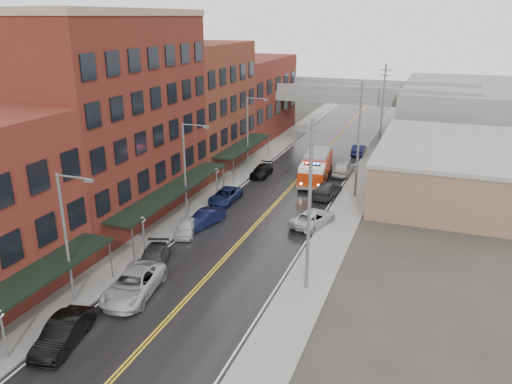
% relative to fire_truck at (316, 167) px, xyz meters
% --- Properties ---
extents(road, '(11.00, 160.00, 0.02)m').
position_rel_fire_truck_xyz_m(road, '(-2.04, -8.70, -1.73)').
color(road, black).
rests_on(road, ground).
extents(sidewalk_left, '(3.00, 160.00, 0.15)m').
position_rel_fire_truck_xyz_m(sidewalk_left, '(-9.34, -8.70, -1.66)').
color(sidewalk_left, slate).
rests_on(sidewalk_left, ground).
extents(sidewalk_right, '(3.00, 160.00, 0.15)m').
position_rel_fire_truck_xyz_m(sidewalk_right, '(5.26, -8.70, -1.66)').
color(sidewalk_right, slate).
rests_on(sidewalk_right, ground).
extents(curb_left, '(0.30, 160.00, 0.15)m').
position_rel_fire_truck_xyz_m(curb_left, '(-7.69, -8.70, -1.66)').
color(curb_left, gray).
rests_on(curb_left, ground).
extents(curb_right, '(0.30, 160.00, 0.15)m').
position_rel_fire_truck_xyz_m(curb_right, '(3.61, -8.70, -1.66)').
color(curb_right, gray).
rests_on(curb_right, ground).
extents(brick_building_b, '(9.00, 20.00, 18.00)m').
position_rel_fire_truck_xyz_m(brick_building_b, '(-15.34, -15.70, 7.26)').
color(brick_building_b, '#5D1A18').
rests_on(brick_building_b, ground).
extents(brick_building_c, '(9.00, 15.00, 15.00)m').
position_rel_fire_truck_xyz_m(brick_building_c, '(-15.34, 1.80, 5.76)').
color(brick_building_c, '#5B261B').
rests_on(brick_building_c, ground).
extents(brick_building_far, '(9.00, 20.00, 12.00)m').
position_rel_fire_truck_xyz_m(brick_building_far, '(-15.34, 19.30, 4.26)').
color(brick_building_far, maroon).
rests_on(brick_building_far, ground).
extents(tan_building, '(14.00, 22.00, 5.00)m').
position_rel_fire_truck_xyz_m(tan_building, '(13.96, 1.30, 0.76)').
color(tan_building, brown).
rests_on(tan_building, ground).
extents(right_far_block, '(18.00, 30.00, 8.00)m').
position_rel_fire_truck_xyz_m(right_far_block, '(15.96, 31.30, 2.26)').
color(right_far_block, slate).
rests_on(right_far_block, ground).
extents(awning_0, '(2.60, 16.00, 3.09)m').
position_rel_fire_truck_xyz_m(awning_0, '(-9.54, -34.70, 1.25)').
color(awning_0, black).
rests_on(awning_0, ground).
extents(awning_1, '(2.60, 18.00, 3.09)m').
position_rel_fire_truck_xyz_m(awning_1, '(-9.54, -15.70, 1.25)').
color(awning_1, black).
rests_on(awning_1, ground).
extents(awning_2, '(2.60, 13.00, 3.09)m').
position_rel_fire_truck_xyz_m(awning_2, '(-9.53, 1.80, 1.25)').
color(awning_2, black).
rests_on(awning_2, ground).
extents(globe_lamp_0, '(0.44, 0.44, 3.12)m').
position_rel_fire_truck_xyz_m(globe_lamp_0, '(-8.44, -36.70, 0.58)').
color(globe_lamp_0, '#59595B').
rests_on(globe_lamp_0, ground).
extents(globe_lamp_1, '(0.44, 0.44, 3.12)m').
position_rel_fire_truck_xyz_m(globe_lamp_1, '(-8.44, -22.70, 0.58)').
color(globe_lamp_1, '#59595B').
rests_on(globe_lamp_1, ground).
extents(globe_lamp_2, '(0.44, 0.44, 3.12)m').
position_rel_fire_truck_xyz_m(globe_lamp_2, '(-8.44, -8.70, 0.58)').
color(globe_lamp_2, '#59595B').
rests_on(globe_lamp_2, ground).
extents(street_lamp_0, '(2.64, 0.22, 9.00)m').
position_rel_fire_truck_xyz_m(street_lamp_0, '(-8.59, -30.70, 3.45)').
color(street_lamp_0, '#59595B').
rests_on(street_lamp_0, ground).
extents(street_lamp_1, '(2.64, 0.22, 9.00)m').
position_rel_fire_truck_xyz_m(street_lamp_1, '(-8.59, -14.70, 3.45)').
color(street_lamp_1, '#59595B').
rests_on(street_lamp_1, ground).
extents(street_lamp_2, '(2.64, 0.22, 9.00)m').
position_rel_fire_truck_xyz_m(street_lamp_2, '(-8.59, 1.30, 3.45)').
color(street_lamp_2, '#59595B').
rests_on(street_lamp_2, ground).
extents(utility_pole_0, '(1.80, 0.24, 12.00)m').
position_rel_fire_truck_xyz_m(utility_pole_0, '(5.16, -23.70, 4.57)').
color(utility_pole_0, '#59595B').
rests_on(utility_pole_0, ground).
extents(utility_pole_1, '(1.80, 0.24, 12.00)m').
position_rel_fire_truck_xyz_m(utility_pole_1, '(5.16, -3.70, 4.57)').
color(utility_pole_1, '#59595B').
rests_on(utility_pole_1, ground).
extents(utility_pole_2, '(1.80, 0.24, 12.00)m').
position_rel_fire_truck_xyz_m(utility_pole_2, '(5.16, 16.30, 4.57)').
color(utility_pole_2, '#59595B').
rests_on(utility_pole_2, ground).
extents(overpass, '(40.00, 10.00, 7.50)m').
position_rel_fire_truck_xyz_m(overpass, '(-2.04, 23.30, 4.25)').
color(overpass, slate).
rests_on(overpass, ground).
extents(fire_truck, '(4.17, 9.00, 3.20)m').
position_rel_fire_truck_xyz_m(fire_truck, '(0.00, 0.00, 0.00)').
color(fire_truck, '#A22507').
rests_on(fire_truck, ground).
extents(parked_car_left_1, '(2.61, 5.11, 1.60)m').
position_rel_fire_truck_xyz_m(parked_car_left_1, '(-6.39, -34.59, -0.93)').
color(parked_car_left_1, black).
rests_on(parked_car_left_1, ground).
extents(parked_car_left_2, '(3.66, 6.38, 1.68)m').
position_rel_fire_truck_xyz_m(parked_car_left_2, '(-5.64, -28.50, -0.90)').
color(parked_car_left_2, '#9DA1A5').
rests_on(parked_car_left_2, ground).
extents(parked_car_left_3, '(3.52, 5.29, 1.42)m').
position_rel_fire_truck_xyz_m(parked_car_left_3, '(-6.48, -24.68, -1.02)').
color(parked_car_left_3, '#27272A').
rests_on(parked_car_left_3, ground).
extents(parked_car_left_4, '(2.56, 4.20, 1.34)m').
position_rel_fire_truck_xyz_m(parked_car_left_4, '(-7.04, -18.27, -1.07)').
color(parked_car_left_4, '#B4B4B4').
rests_on(parked_car_left_4, ground).
extents(parked_car_left_5, '(2.59, 4.53, 1.41)m').
position_rel_fire_truck_xyz_m(parked_car_left_5, '(-6.36, -15.90, -1.03)').
color(parked_car_left_5, black).
rests_on(parked_car_left_5, ground).
extents(parked_car_left_6, '(2.27, 4.88, 1.35)m').
position_rel_fire_truck_xyz_m(parked_car_left_6, '(-7.04, -9.77, -1.06)').
color(parked_car_left_6, '#111C41').
rests_on(parked_car_left_6, ground).
extents(parked_car_left_7, '(1.92, 4.58, 1.32)m').
position_rel_fire_truck_xyz_m(parked_car_left_7, '(-6.48, -0.21, -1.07)').
color(parked_car_left_7, black).
rests_on(parked_car_left_7, ground).
extents(parked_car_right_0, '(3.87, 5.63, 1.43)m').
position_rel_fire_truck_xyz_m(parked_car_right_0, '(2.85, -12.58, -1.02)').
color(parked_car_right_0, '#B5B8BE').
rests_on(parked_car_right_0, ground).
extents(parked_car_right_1, '(2.63, 5.45, 1.53)m').
position_rel_fire_truck_xyz_m(parked_car_right_1, '(2.34, -4.50, -0.97)').
color(parked_car_right_1, '#2A2A2D').
rests_on(parked_car_right_1, ground).
extents(parked_car_right_2, '(2.26, 5.03, 1.68)m').
position_rel_fire_truck_xyz_m(parked_car_right_2, '(2.50, 3.62, -0.90)').
color(parked_car_right_2, '#B1B1B1').
rests_on(parked_car_right_2, ground).
extents(parked_car_right_3, '(1.62, 4.46, 1.46)m').
position_rel_fire_truck_xyz_m(parked_car_right_3, '(2.76, 13.50, -1.00)').
color(parked_car_right_3, black).
rests_on(parked_car_right_3, ground).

